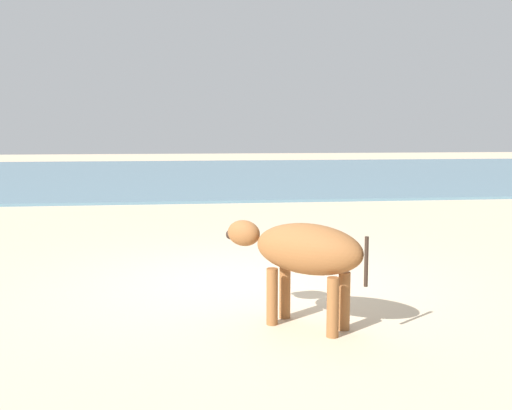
% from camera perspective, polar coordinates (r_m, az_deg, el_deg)
% --- Properties ---
extents(ground, '(80.00, 80.00, 0.00)m').
position_cam_1_polar(ground, '(7.83, -0.97, -7.36)').
color(ground, beige).
extents(sea_water, '(60.00, 20.00, 0.08)m').
position_cam_1_polar(sea_water, '(25.87, -5.26, 2.95)').
color(sea_water, slate).
rests_on(sea_water, ground).
extents(cow_adult_brown, '(1.40, 1.26, 1.05)m').
position_cam_1_polar(cow_adult_brown, '(6.00, 4.48, -4.50)').
color(cow_adult_brown, brown).
rests_on(cow_adult_brown, ground).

